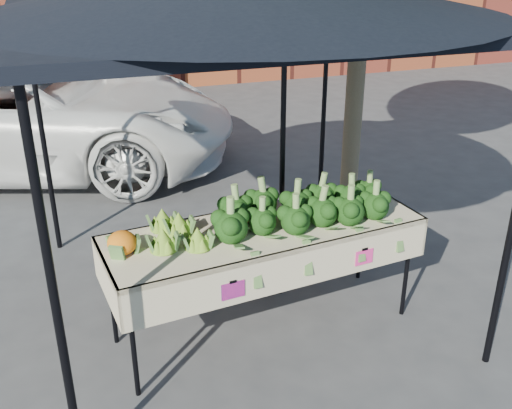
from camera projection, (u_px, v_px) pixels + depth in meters
The scene contains 6 objects.
ground at pixel (252, 334), 4.65m from camera, with size 90.00×90.00×0.00m, color #36363A.
table at pixel (265, 279), 4.55m from camera, with size 2.47×1.04×0.90m.
canopy at pixel (237, 147), 4.60m from camera, with size 3.16×3.16×2.74m, color black, non-canonical shape.
broccoli_heap at pixel (304, 202), 4.42m from camera, with size 1.50×0.60×0.30m, color black.
romanesco_cluster at pixel (175, 225), 4.14m from camera, with size 0.46×0.60×0.23m, color #89AA30.
cauliflower_pair at pixel (122, 240), 3.96m from camera, with size 0.23×0.23×0.20m, color orange.
Camera 1 is at (-1.24, -3.61, 2.85)m, focal length 41.22 mm.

